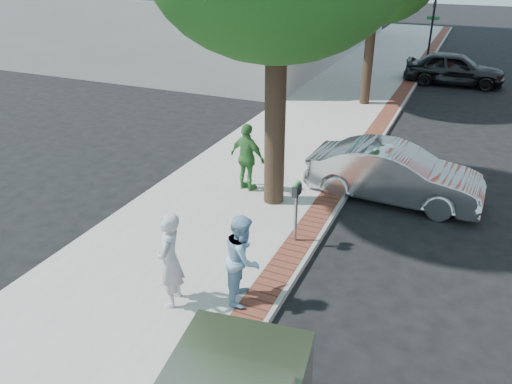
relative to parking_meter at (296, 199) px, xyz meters
The scene contains 12 objects.
ground 1.36m from the parking_meter, 158.58° to the right, with size 120.00×120.00×0.00m, color black.
sidewalk 8.12m from the parking_meter, 105.10° to the left, with size 5.00×60.00×0.15m, color #9E9991.
brick_strip 7.84m from the parking_meter, 89.23° to the left, with size 0.60×60.00×0.01m, color brown.
curb 7.86m from the parking_meter, 86.66° to the left, with size 0.10×60.00×0.15m, color gray.
office_base 25.68m from the parking_meter, 121.99° to the left, with size 18.20×22.20×4.00m, color gray.
signal_near 21.79m from the parking_meter, 89.20° to the left, with size 0.70×0.15×3.80m.
parking_meter is the anchor object (origin of this frame).
person_gray 3.28m from the parking_meter, 113.98° to the right, with size 0.68×0.45×1.86m, color #B5B5BA.
person_officer 2.34m from the parking_meter, 94.87° to the right, with size 0.85×0.66×1.75m, color #88B3D2.
person_green 2.93m from the parking_meter, 136.29° to the left, with size 1.10×0.46×1.87m, color #428D40.
sedan_silver 3.70m from the parking_meter, 64.50° to the left, with size 1.58×4.54×1.49m, color silver.
bg_car 17.50m from the parking_meter, 83.25° to the left, with size 1.89×4.70×1.60m, color black.
Camera 1 is at (3.72, -9.00, 6.13)m, focal length 35.00 mm.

